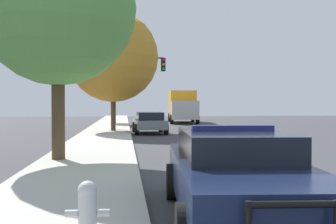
{
  "coord_description": "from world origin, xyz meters",
  "views": [
    {
      "loc": [
        -3.97,
        -6.35,
        1.84
      ],
      "look_at": [
        -1.06,
        21.72,
        1.28
      ],
      "focal_mm": 45.0,
      "sensor_mm": 36.0,
      "label": 1
    }
  ],
  "objects_px": {
    "tree_sidewalk_near": "(58,8)",
    "tree_sidewalk_mid": "(113,57)",
    "car_background_midblock": "(149,122)",
    "fire_hydrant": "(87,210)",
    "tree_sidewalk_far": "(114,77)",
    "traffic_light": "(134,77)",
    "police_car": "(235,173)",
    "box_truck": "(182,106)"
  },
  "relations": [
    {
      "from": "police_car",
      "to": "car_background_midblock",
      "type": "height_order",
      "value": "police_car"
    },
    {
      "from": "fire_hydrant",
      "to": "tree_sidewalk_mid",
      "type": "distance_m",
      "value": 22.14
    },
    {
      "from": "police_car",
      "to": "box_truck",
      "type": "height_order",
      "value": "box_truck"
    },
    {
      "from": "car_background_midblock",
      "to": "tree_sidewalk_far",
      "type": "height_order",
      "value": "tree_sidewalk_far"
    },
    {
      "from": "traffic_light",
      "to": "tree_sidewalk_mid",
      "type": "xyz_separation_m",
      "value": [
        -1.35,
        -1.56,
        1.16
      ]
    },
    {
      "from": "tree_sidewalk_near",
      "to": "police_car",
      "type": "bearing_deg",
      "value": -61.1
    },
    {
      "from": "car_background_midblock",
      "to": "tree_sidewalk_mid",
      "type": "distance_m",
      "value": 4.77
    },
    {
      "from": "tree_sidewalk_near",
      "to": "tree_sidewalk_mid",
      "type": "distance_m",
      "value": 13.78
    },
    {
      "from": "fire_hydrant",
      "to": "box_truck",
      "type": "height_order",
      "value": "box_truck"
    },
    {
      "from": "box_truck",
      "to": "tree_sidewalk_far",
      "type": "height_order",
      "value": "tree_sidewalk_far"
    },
    {
      "from": "box_truck",
      "to": "tree_sidewalk_mid",
      "type": "distance_m",
      "value": 15.29
    },
    {
      "from": "tree_sidewalk_mid",
      "to": "tree_sidewalk_far",
      "type": "relative_size",
      "value": 1.23
    },
    {
      "from": "tree_sidewalk_mid",
      "to": "fire_hydrant",
      "type": "bearing_deg",
      "value": -89.3
    },
    {
      "from": "fire_hydrant",
      "to": "tree_sidewalk_far",
      "type": "relative_size",
      "value": 0.12
    },
    {
      "from": "police_car",
      "to": "tree_sidewalk_near",
      "type": "distance_m",
      "value": 8.72
    },
    {
      "from": "box_truck",
      "to": "traffic_light",
      "type": "bearing_deg",
      "value": 71.46
    },
    {
      "from": "fire_hydrant",
      "to": "traffic_light",
      "type": "height_order",
      "value": "traffic_light"
    },
    {
      "from": "box_truck",
      "to": "tree_sidewalk_far",
      "type": "distance_m",
      "value": 7.44
    },
    {
      "from": "tree_sidewalk_near",
      "to": "tree_sidewalk_mid",
      "type": "relative_size",
      "value": 0.94
    },
    {
      "from": "traffic_light",
      "to": "tree_sidewalk_near",
      "type": "distance_m",
      "value": 15.55
    },
    {
      "from": "car_background_midblock",
      "to": "box_truck",
      "type": "height_order",
      "value": "box_truck"
    },
    {
      "from": "police_car",
      "to": "box_truck",
      "type": "bearing_deg",
      "value": -92.7
    },
    {
      "from": "police_car",
      "to": "tree_sidewalk_near",
      "type": "height_order",
      "value": "tree_sidewalk_near"
    },
    {
      "from": "tree_sidewalk_far",
      "to": "fire_hydrant",
      "type": "bearing_deg",
      "value": -89.16
    },
    {
      "from": "tree_sidewalk_mid",
      "to": "police_car",
      "type": "bearing_deg",
      "value": -83.24
    },
    {
      "from": "car_background_midblock",
      "to": "box_truck",
      "type": "xyz_separation_m",
      "value": [
        4.06,
        14.51,
        0.93
      ]
    },
    {
      "from": "tree_sidewalk_near",
      "to": "tree_sidewalk_mid",
      "type": "xyz_separation_m",
      "value": [
        1.31,
        13.72,
        0.03
      ]
    },
    {
      "from": "tree_sidewalk_near",
      "to": "fire_hydrant",
      "type": "bearing_deg",
      "value": -78.88
    },
    {
      "from": "tree_sidewalk_near",
      "to": "car_background_midblock",
      "type": "bearing_deg",
      "value": 74.43
    },
    {
      "from": "traffic_light",
      "to": "tree_sidewalk_near",
      "type": "relative_size",
      "value": 0.7
    },
    {
      "from": "box_truck",
      "to": "tree_sidewalk_far",
      "type": "bearing_deg",
      "value": 24.27
    },
    {
      "from": "fire_hydrant",
      "to": "traffic_light",
      "type": "distance_m",
      "value": 23.52
    },
    {
      "from": "tree_sidewalk_mid",
      "to": "box_truck",
      "type": "bearing_deg",
      "value": 65.05
    },
    {
      "from": "fire_hydrant",
      "to": "box_truck",
      "type": "xyz_separation_m",
      "value": [
        6.04,
        35.28,
        1.09
      ]
    },
    {
      "from": "police_car",
      "to": "tree_sidewalk_far",
      "type": "height_order",
      "value": "tree_sidewalk_far"
    },
    {
      "from": "police_car",
      "to": "traffic_light",
      "type": "bearing_deg",
      "value": -83.42
    },
    {
      "from": "tree_sidewalk_mid",
      "to": "tree_sidewalk_far",
      "type": "xyz_separation_m",
      "value": [
        -0.22,
        11.13,
        -0.53
      ]
    },
    {
      "from": "tree_sidewalk_near",
      "to": "box_truck",
      "type": "bearing_deg",
      "value": 74.4
    },
    {
      "from": "car_background_midblock",
      "to": "box_truck",
      "type": "bearing_deg",
      "value": 72.51
    },
    {
      "from": "police_car",
      "to": "car_background_midblock",
      "type": "xyz_separation_m",
      "value": [
        -0.18,
        19.53,
        -0.05
      ]
    },
    {
      "from": "car_background_midblock",
      "to": "tree_sidewalk_far",
      "type": "relative_size",
      "value": 0.72
    },
    {
      "from": "police_car",
      "to": "box_truck",
      "type": "xyz_separation_m",
      "value": [
        3.88,
        34.05,
        0.87
      ]
    }
  ]
}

